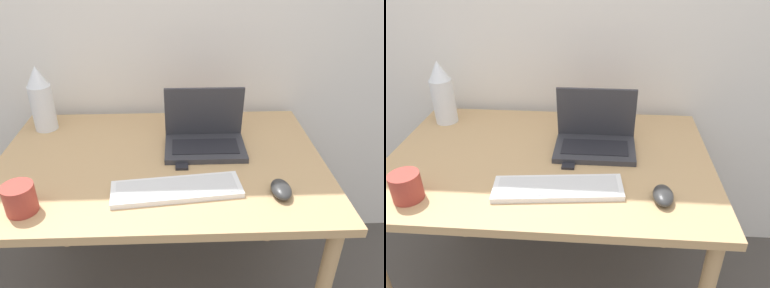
{
  "view_description": "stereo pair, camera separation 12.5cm",
  "coord_description": "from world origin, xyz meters",
  "views": [
    {
      "loc": [
        0.07,
        -0.76,
        1.45
      ],
      "look_at": [
        0.11,
        0.32,
        0.83
      ],
      "focal_mm": 35.0,
      "sensor_mm": 36.0,
      "label": 1
    },
    {
      "loc": [
        0.2,
        -0.76,
        1.45
      ],
      "look_at": [
        0.11,
        0.32,
        0.83
      ],
      "focal_mm": 35.0,
      "sensor_mm": 36.0,
      "label": 2
    }
  ],
  "objects": [
    {
      "name": "desk",
      "position": [
        0.0,
        0.39,
        0.64
      ],
      "size": [
        1.18,
        0.79,
        0.73
      ],
      "color": "tan",
      "rests_on": "ground_plane"
    },
    {
      "name": "laptop",
      "position": [
        0.17,
        0.48,
        0.78
      ],
      "size": [
        0.3,
        0.21,
        0.22
      ],
      "color": "#333338",
      "rests_on": "desk"
    },
    {
      "name": "keyboard",
      "position": [
        0.06,
        0.2,
        0.74
      ],
      "size": [
        0.42,
        0.17,
        0.02
      ],
      "color": "white",
      "rests_on": "desk"
    },
    {
      "name": "mouse",
      "position": [
        0.39,
        0.17,
        0.75
      ],
      "size": [
        0.06,
        0.1,
        0.04
      ],
      "color": "#2D2D2D",
      "rests_on": "desk"
    },
    {
      "name": "vase",
      "position": [
        -0.48,
        0.66,
        0.86
      ],
      "size": [
        0.09,
        0.09,
        0.27
      ],
      "color": "white",
      "rests_on": "desk"
    },
    {
      "name": "mp3_player",
      "position": [
        0.08,
        0.35,
        0.74
      ],
      "size": [
        0.04,
        0.07,
        0.01
      ],
      "color": "black",
      "rests_on": "desk"
    },
    {
      "name": "mug",
      "position": [
        -0.4,
        0.12,
        0.78
      ],
      "size": [
        0.09,
        0.09,
        0.09
      ],
      "color": "#9E382D",
      "rests_on": "desk"
    }
  ]
}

